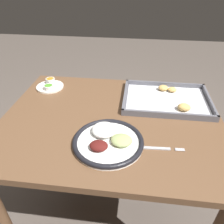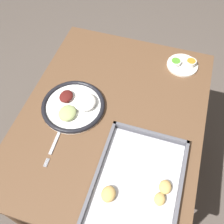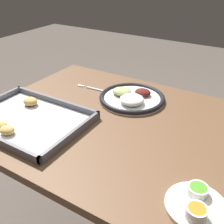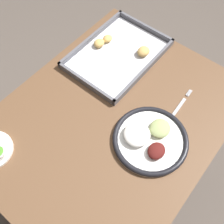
# 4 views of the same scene
# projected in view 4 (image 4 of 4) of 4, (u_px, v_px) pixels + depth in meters

# --- Properties ---
(ground_plane) EXTENTS (8.00, 8.00, 0.00)m
(ground_plane) POSITION_uv_depth(u_px,v_px,m) (112.00, 175.00, 1.68)
(ground_plane) COLOR #564C44
(dining_table) EXTENTS (1.00, 0.78, 0.78)m
(dining_table) POSITION_uv_depth(u_px,v_px,m) (112.00, 132.00, 1.13)
(dining_table) COLOR brown
(dining_table) RESTS_ON ground_plane
(dinner_plate) EXTENTS (0.28, 0.28, 0.05)m
(dinner_plate) POSITION_uv_depth(u_px,v_px,m) (150.00, 139.00, 0.95)
(dinner_plate) COLOR white
(dinner_plate) RESTS_ON dining_table
(fork) EXTENTS (0.20, 0.02, 0.00)m
(fork) POSITION_uv_depth(u_px,v_px,m) (177.00, 109.00, 1.03)
(fork) COLOR #B2B2B7
(fork) RESTS_ON dining_table
(baking_tray) EXTENTS (0.43, 0.31, 0.04)m
(baking_tray) POSITION_uv_depth(u_px,v_px,m) (118.00, 53.00, 1.16)
(baking_tray) COLOR #595960
(baking_tray) RESTS_ON dining_table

